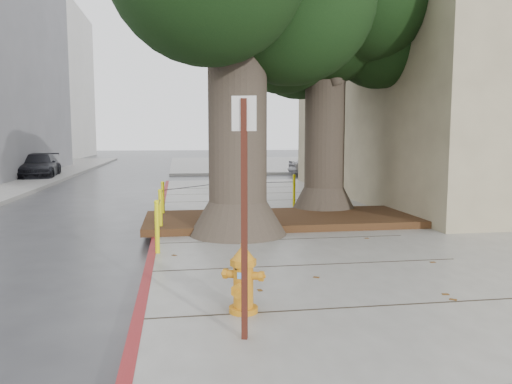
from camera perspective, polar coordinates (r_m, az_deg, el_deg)
The scene contains 14 objects.
ground at distance 7.99m, azimuth 2.46°, elevation -9.52°, with size 140.00×140.00×0.00m, color #28282B.
sidewalk_far at distance 38.33m, azimuth 2.40°, elevation 3.26°, with size 16.00×20.00×0.15m, color slate.
curb_red at distance 10.26m, azimuth -11.45°, elevation -5.62°, with size 0.14×26.00×0.16m, color maroon.
planter_bed at distance 11.85m, azimuth 3.01°, elevation -3.12°, with size 6.40×2.60×0.16m, color black.
building_far_white at distance 55.01m, azimuth -25.77°, elevation 11.34°, with size 12.00×18.00×15.00m, color silver.
building_side_white at distance 37.90m, azimuth 18.89°, elevation 9.58°, with size 10.00×10.00×9.00m, color silver.
building_side_grey at distance 46.16m, azimuth 22.14°, elevation 10.70°, with size 12.00×14.00×12.00m, color slate.
tree_far at distance 13.80m, azimuth 9.28°, elevation 18.16°, with size 4.50×3.80×7.17m.
bollard_ring at distance 12.02m, azimuth -5.72°, elevation -0.92°, with size 3.79×5.39×0.95m.
fire_hydrant at distance 5.85m, azimuth -1.48°, elevation -9.91°, with size 0.45×0.45×0.82m.
signpost at distance 4.90m, azimuth -1.35°, elevation -1.43°, with size 0.24×0.09×2.43m.
car_silver at distance 27.98m, azimuth 7.24°, elevation 3.08°, with size 1.37×3.41×1.16m, color #ACABB0.
car_red at distance 26.74m, azimuth 12.52°, elevation 2.73°, with size 1.14×3.26×1.07m, color maroon.
car_dark at distance 27.92m, azimuth -23.63°, elevation 2.73°, with size 1.83×4.49×1.30m, color black.
Camera 1 is at (-1.53, -7.53, 2.19)m, focal length 35.00 mm.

